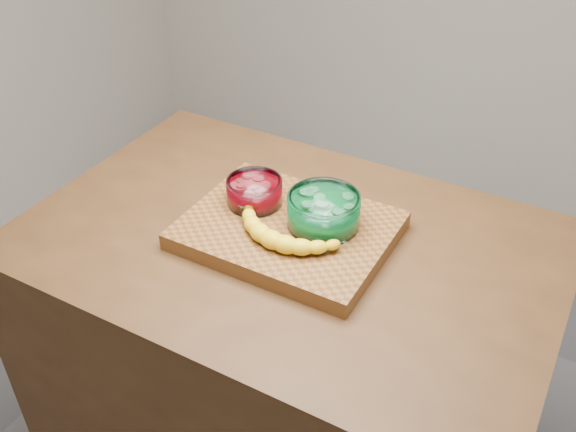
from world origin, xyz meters
The scene contains 5 objects.
counter centered at (0.00, 0.00, 0.45)m, with size 1.20×0.80×0.90m, color #462A15.
cutting_board centered at (0.00, 0.00, 0.92)m, with size 0.45×0.35×0.04m, color brown.
bowl_red centered at (-0.11, 0.03, 0.97)m, with size 0.13×0.13×0.06m.
bowl_green centered at (0.07, 0.03, 0.98)m, with size 0.16×0.16×0.07m.
banana centered at (0.02, -0.05, 0.96)m, with size 0.29×0.14×0.04m, color yellow, non-canonical shape.
Camera 1 is at (0.56, -1.00, 1.79)m, focal length 40.00 mm.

